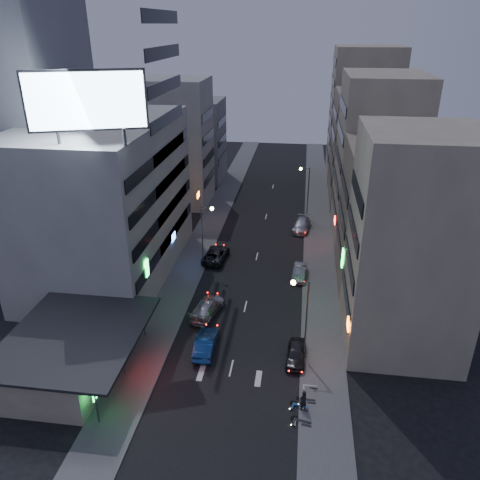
% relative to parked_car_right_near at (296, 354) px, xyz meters
% --- Properties ---
extents(ground, '(180.00, 180.00, 0.00)m').
position_rel_parked_car_right_near_xyz_m(ground, '(-5.60, -5.84, -0.72)').
color(ground, black).
rests_on(ground, ground).
extents(sidewalk_left, '(4.00, 120.00, 0.12)m').
position_rel_parked_car_right_near_xyz_m(sidewalk_left, '(-13.60, 24.16, -0.66)').
color(sidewalk_left, '#4C4C4F').
rests_on(sidewalk_left, ground).
extents(sidewalk_right, '(4.00, 120.00, 0.12)m').
position_rel_parked_car_right_near_xyz_m(sidewalk_right, '(2.40, 24.16, -0.66)').
color(sidewalk_right, '#4C4C4F').
rests_on(sidewalk_right, ground).
extents(food_court, '(11.00, 13.00, 3.88)m').
position_rel_parked_car_right_near_xyz_m(food_court, '(-19.50, -3.84, 1.26)').
color(food_court, '#B1A88A').
rests_on(food_court, ground).
extents(white_building, '(14.00, 24.00, 18.00)m').
position_rel_parked_car_right_near_xyz_m(white_building, '(-22.60, 14.16, 8.28)').
color(white_building, '#ADADA9').
rests_on(white_building, ground).
extents(grey_tower, '(10.00, 14.00, 34.00)m').
position_rel_parked_car_right_near_xyz_m(grey_tower, '(-31.60, 17.16, 16.28)').
color(grey_tower, gray).
rests_on(grey_tower, ground).
extents(shophouse_near, '(10.00, 11.00, 20.00)m').
position_rel_parked_car_right_near_xyz_m(shophouse_near, '(9.40, 4.66, 9.28)').
color(shophouse_near, '#B1A88A').
rests_on(shophouse_near, ground).
extents(shophouse_mid, '(11.00, 12.00, 16.00)m').
position_rel_parked_car_right_near_xyz_m(shophouse_mid, '(9.90, 16.16, 7.28)').
color(shophouse_mid, gray).
rests_on(shophouse_mid, ground).
extents(shophouse_far, '(10.00, 14.00, 22.00)m').
position_rel_parked_car_right_near_xyz_m(shophouse_far, '(9.40, 29.16, 10.28)').
color(shophouse_far, '#B1A88A').
rests_on(shophouse_far, ground).
extents(far_left_a, '(11.00, 10.00, 20.00)m').
position_rel_parked_car_right_near_xyz_m(far_left_a, '(-21.10, 39.16, 9.28)').
color(far_left_a, '#ADADA9').
rests_on(far_left_a, ground).
extents(far_left_b, '(12.00, 10.00, 15.00)m').
position_rel_parked_car_right_near_xyz_m(far_left_b, '(-21.60, 52.16, 6.78)').
color(far_left_b, gray).
rests_on(far_left_b, ground).
extents(far_right_a, '(11.00, 12.00, 18.00)m').
position_rel_parked_car_right_near_xyz_m(far_right_a, '(9.90, 44.16, 8.28)').
color(far_right_a, gray).
rests_on(far_right_a, ground).
extents(far_right_b, '(12.00, 12.00, 24.00)m').
position_rel_parked_car_right_near_xyz_m(far_right_b, '(10.40, 58.16, 11.28)').
color(far_right_b, '#B1A88A').
rests_on(far_right_b, ground).
extents(billboard, '(9.52, 3.75, 6.20)m').
position_rel_parked_car_right_near_xyz_m(billboard, '(-18.59, 4.13, 20.94)').
color(billboard, '#595B60').
rests_on(billboard, white_building).
extents(street_lamp_right_near, '(1.60, 0.44, 8.02)m').
position_rel_parked_car_right_near_xyz_m(street_lamp_right_near, '(0.30, 0.16, 4.64)').
color(street_lamp_right_near, '#595B60').
rests_on(street_lamp_right_near, sidewalk_right).
extents(street_lamp_left, '(1.60, 0.44, 8.02)m').
position_rel_parked_car_right_near_xyz_m(street_lamp_left, '(-11.50, 16.16, 4.64)').
color(street_lamp_left, '#595B60').
rests_on(street_lamp_left, sidewalk_left).
extents(street_lamp_right_far, '(1.60, 0.44, 8.02)m').
position_rel_parked_car_right_near_xyz_m(street_lamp_right_far, '(0.30, 34.16, 4.64)').
color(street_lamp_right_far, '#595B60').
rests_on(street_lamp_right_far, sidewalk_right).
extents(parked_car_right_near, '(1.90, 4.31, 1.44)m').
position_rel_parked_car_right_near_xyz_m(parked_car_right_near, '(0.00, 0.00, 0.00)').
color(parked_car_right_near, '#27262B').
rests_on(parked_car_right_near, ground).
extents(parked_car_right_mid, '(1.83, 4.37, 1.40)m').
position_rel_parked_car_right_near_xyz_m(parked_car_right_mid, '(-0.01, 15.26, -0.02)').
color(parked_car_right_mid, gray).
rests_on(parked_car_right_mid, ground).
extents(parked_car_left, '(3.07, 5.88, 1.58)m').
position_rel_parked_car_right_near_xyz_m(parked_car_left, '(-10.70, 18.48, 0.07)').
color(parked_car_left, '#242429').
rests_on(parked_car_left, ground).
extents(parked_car_right_far, '(2.81, 5.63, 1.57)m').
position_rel_parked_car_right_near_xyz_m(parked_car_right_far, '(0.00, 29.53, 0.06)').
color(parked_car_right_far, '#ABACB4').
rests_on(parked_car_right_far, ground).
extents(road_car_blue, '(1.83, 4.98, 1.63)m').
position_rel_parked_car_right_near_xyz_m(road_car_blue, '(-8.29, 0.29, 0.09)').
color(road_car_blue, navy).
rests_on(road_car_blue, ground).
extents(road_car_silver, '(3.37, 5.95, 1.63)m').
position_rel_parked_car_right_near_xyz_m(road_car_silver, '(-9.34, 6.16, 0.09)').
color(road_car_silver, '#A8ABB0').
rests_on(road_car_silver, ground).
extents(person, '(0.79, 0.76, 1.82)m').
position_rel_parked_car_right_near_xyz_m(person, '(0.70, -5.98, 0.31)').
color(person, black).
rests_on(person, sidewalk_right).
extents(scooter_black_a, '(1.06, 2.13, 1.25)m').
position_rel_parked_car_right_near_xyz_m(scooter_black_a, '(1.43, -7.20, 0.02)').
color(scooter_black_a, black).
rests_on(scooter_black_a, sidewalk_right).
extents(scooter_silver_a, '(0.73, 1.72, 1.02)m').
position_rel_parked_car_right_near_xyz_m(scooter_silver_a, '(1.24, -7.16, -0.09)').
color(scooter_silver_a, '#999CA1').
rests_on(scooter_silver_a, sidewalk_right).
extents(scooter_blue, '(1.17, 2.07, 1.20)m').
position_rel_parked_car_right_near_xyz_m(scooter_blue, '(1.23, -5.72, -0.00)').
color(scooter_blue, navy).
rests_on(scooter_blue, sidewalk_right).
extents(scooter_black_b, '(0.70, 1.93, 1.17)m').
position_rel_parked_car_right_near_xyz_m(scooter_black_b, '(1.73, -4.80, -0.02)').
color(scooter_black_b, black).
rests_on(scooter_black_b, sidewalk_right).
extents(scooter_silver_b, '(0.59, 1.74, 1.06)m').
position_rel_parked_car_right_near_xyz_m(scooter_silver_b, '(1.86, -3.14, -0.07)').
color(scooter_silver_b, '#B5B7BD').
rests_on(scooter_silver_b, sidewalk_right).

